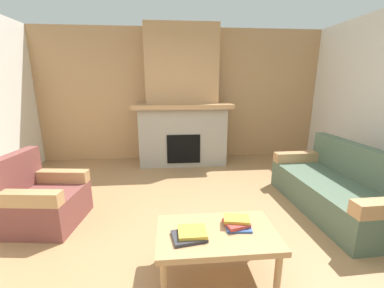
{
  "coord_description": "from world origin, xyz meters",
  "views": [
    {
      "loc": [
        -0.24,
        -2.32,
        1.64
      ],
      "look_at": [
        0.04,
        0.84,
        0.83
      ],
      "focal_mm": 22.91,
      "sensor_mm": 36.0,
      "label": 1
    }
  ],
  "objects_px": {
    "couch": "(337,189)",
    "armchair": "(41,200)",
    "fireplace": "(182,106)",
    "coffee_table": "(217,237)"
  },
  "relations": [
    {
      "from": "couch",
      "to": "armchair",
      "type": "bearing_deg",
      "value": -179.99
    },
    {
      "from": "fireplace",
      "to": "couch",
      "type": "xyz_separation_m",
      "value": [
        1.9,
        -2.19,
        -0.88
      ]
    },
    {
      "from": "fireplace",
      "to": "armchair",
      "type": "height_order",
      "value": "fireplace"
    },
    {
      "from": "fireplace",
      "to": "armchair",
      "type": "xyz_separation_m",
      "value": [
        -1.77,
        -2.19,
        -0.87
      ]
    },
    {
      "from": "couch",
      "to": "fireplace",
      "type": "bearing_deg",
      "value": 131.04
    },
    {
      "from": "armchair",
      "to": "couch",
      "type": "bearing_deg",
      "value": 0.01
    },
    {
      "from": "couch",
      "to": "armchair",
      "type": "height_order",
      "value": "same"
    },
    {
      "from": "coffee_table",
      "to": "couch",
      "type": "bearing_deg",
      "value": 29.1
    },
    {
      "from": "armchair",
      "to": "coffee_table",
      "type": "xyz_separation_m",
      "value": [
        1.89,
        -0.99,
        0.08
      ]
    },
    {
      "from": "fireplace",
      "to": "armchair",
      "type": "distance_m",
      "value": 2.94
    }
  ]
}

